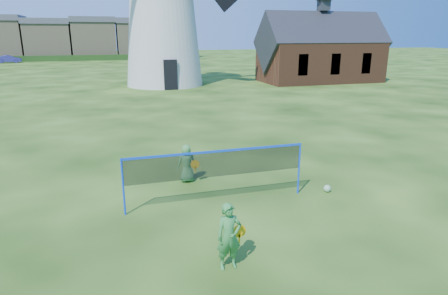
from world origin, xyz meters
TOP-DOWN VIEW (x-y plane):
  - ground at (0.00, 0.00)m, footprint 220.00×220.00m
  - windmill at (2.39, 26.86)m, footprint 13.95×6.91m
  - chapel at (17.60, 25.39)m, footprint 12.00×5.82m
  - badminton_net at (-0.12, 0.14)m, footprint 5.05×0.05m
  - player_girl at (-0.72, -2.93)m, footprint 0.68×0.36m
  - player_boy at (-0.57, 2.04)m, footprint 0.66×0.43m
  - play_ball at (3.27, -0.03)m, footprint 0.22×0.22m
  - terraced_houses at (-19.50, 72.00)m, footprint 65.19×8.40m
  - car_right at (-18.14, 63.81)m, footprint 3.84×1.67m

SIDE VIEW (x-z plane):
  - ground at x=0.00m, z-range 0.00..0.00m
  - play_ball at x=3.27m, z-range 0.00..0.22m
  - player_boy at x=-0.57m, z-range 0.00..1.22m
  - car_right at x=-18.14m, z-range 0.00..1.23m
  - player_girl at x=-0.72m, z-range 0.00..1.40m
  - badminton_net at x=-0.12m, z-range 0.36..1.91m
  - chapel at x=17.60m, z-range -2.22..7.93m
  - terraced_houses at x=-19.50m, z-range -0.06..7.79m
  - windmill at x=2.39m, z-range -2.89..17.42m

